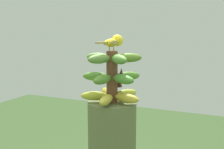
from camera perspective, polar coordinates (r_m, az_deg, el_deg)
banana_bunch at (r=1.37m, az=0.05°, el=-0.52°), size 0.30×0.30×0.25m
perched_bird at (r=1.39m, az=0.36°, el=6.61°), size 0.19×0.07×0.08m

